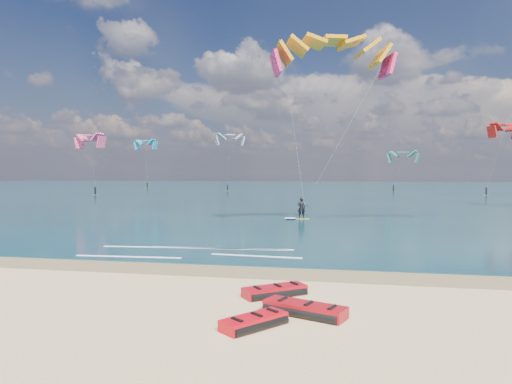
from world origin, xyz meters
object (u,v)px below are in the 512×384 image
packed_kite_left (275,296)px  packed_kite_right (254,327)px  packed_kite_mid (305,315)px  kitesurfer_main (317,123)px

packed_kite_left → packed_kite_right: 3.09m
packed_kite_mid → kitesurfer_main: bearing=113.9°
packed_kite_mid → packed_kite_right: packed_kite_mid is taller
packed_kite_left → packed_kite_right: bearing=-127.9°
packed_kite_left → packed_kite_mid: bearing=-94.9°
packed_kite_mid → packed_kite_left: bearing=143.0°
packed_kite_mid → kitesurfer_main: size_ratio=0.17×
packed_kite_left → kitesurfer_main: 22.85m
packed_kite_right → kitesurfer_main: kitesurfer_main is taller
packed_kite_right → packed_kite_left: bearing=37.8°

